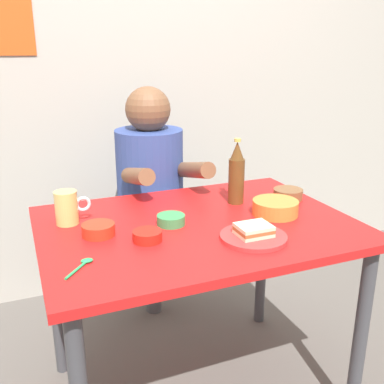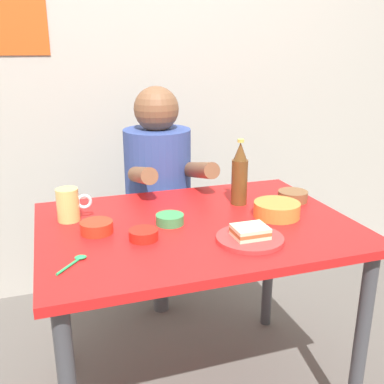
{
  "view_description": "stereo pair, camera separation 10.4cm",
  "coord_description": "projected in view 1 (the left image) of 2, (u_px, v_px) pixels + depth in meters",
  "views": [
    {
      "loc": [
        -0.58,
        -1.36,
        1.33
      ],
      "look_at": [
        0.0,
        0.05,
        0.84
      ],
      "focal_mm": 41.66,
      "sensor_mm": 36.0,
      "label": 1
    },
    {
      "loc": [
        -0.48,
        -1.4,
        1.33
      ],
      "look_at": [
        0.0,
        0.05,
        0.84
      ],
      "focal_mm": 41.66,
      "sensor_mm": 36.0,
      "label": 2
    }
  ],
  "objects": [
    {
      "name": "sauce_bowl_chili",
      "position": [
        98.0,
        229.0,
        1.48
      ],
      "size": [
        0.11,
        0.11,
        0.04
      ],
      "color": "red",
      "rests_on": "dining_table"
    },
    {
      "name": "stool",
      "position": [
        152.0,
        251.0,
        2.27
      ],
      "size": [
        0.34,
        0.34,
        0.45
      ],
      "color": "#4C4C51",
      "rests_on": "ground"
    },
    {
      "name": "beer_bottle",
      "position": [
        236.0,
        174.0,
        1.76
      ],
      "size": [
        0.06,
        0.06,
        0.26
      ],
      "color": "#593819",
      "rests_on": "dining_table"
    },
    {
      "name": "wall_back",
      "position": [
        120.0,
        55.0,
        2.34
      ],
      "size": [
        4.4,
        0.09,
        2.6
      ],
      "color": "#ADA89E",
      "rests_on": "ground"
    },
    {
      "name": "person_seated",
      "position": [
        151.0,
        173.0,
        2.13
      ],
      "size": [
        0.33,
        0.56,
        0.72
      ],
      "color": "#33478C",
      "rests_on": "stool"
    },
    {
      "name": "plate_orange",
      "position": [
        253.0,
        237.0,
        1.45
      ],
      "size": [
        0.22,
        0.22,
        0.01
      ],
      "primitive_type": "cylinder",
      "color": "red",
      "rests_on": "dining_table"
    },
    {
      "name": "dip_bowl_green",
      "position": [
        171.0,
        219.0,
        1.57
      ],
      "size": [
        0.1,
        0.1,
        0.03
      ],
      "color": "#388C4C",
      "rests_on": "dining_table"
    },
    {
      "name": "beer_mug",
      "position": [
        67.0,
        208.0,
        1.56
      ],
      "size": [
        0.13,
        0.08,
        0.12
      ],
      "color": "#D1BC66",
      "rests_on": "dining_table"
    },
    {
      "name": "soup_bowl_orange",
      "position": [
        275.0,
        207.0,
        1.66
      ],
      "size": [
        0.17,
        0.17,
        0.05
      ],
      "color": "orange",
      "rests_on": "dining_table"
    },
    {
      "name": "condiment_bowl_brown",
      "position": [
        288.0,
        194.0,
        1.83
      ],
      "size": [
        0.12,
        0.12,
        0.04
      ],
      "color": "brown",
      "rests_on": "dining_table"
    },
    {
      "name": "sambal_bowl_red",
      "position": [
        147.0,
        235.0,
        1.43
      ],
      "size": [
        0.1,
        0.1,
        0.03
      ],
      "color": "#B21E14",
      "rests_on": "dining_table"
    },
    {
      "name": "dining_table",
      "position": [
        197.0,
        246.0,
        1.62
      ],
      "size": [
        1.1,
        0.8,
        0.74
      ],
      "color": "red",
      "rests_on": "ground"
    },
    {
      "name": "spoon",
      "position": [
        83.0,
        264.0,
        1.27
      ],
      "size": [
        0.09,
        0.1,
        0.01
      ],
      "color": "#26A559",
      "rests_on": "dining_table"
    },
    {
      "name": "sandwich",
      "position": [
        254.0,
        230.0,
        1.44
      ],
      "size": [
        0.11,
        0.09,
        0.04
      ],
      "color": "beige",
      "rests_on": "plate_orange"
    }
  ]
}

